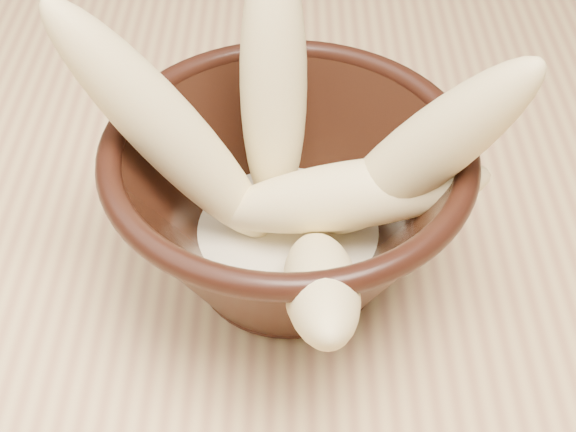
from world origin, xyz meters
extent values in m
cylinder|color=black|center=(-0.20, 0.05, 0.76)|extent=(0.08, 0.08, 0.01)
cylinder|color=black|center=(-0.20, 0.05, 0.77)|extent=(0.08, 0.08, 0.01)
torus|color=black|center=(-0.20, 0.05, 0.85)|extent=(0.19, 0.19, 0.01)
cylinder|color=beige|center=(-0.20, 0.05, 0.78)|extent=(0.11, 0.11, 0.01)
ellipsoid|color=#F4D790|center=(-0.20, 0.09, 0.86)|extent=(0.04, 0.07, 0.15)
ellipsoid|color=#F4D790|center=(-0.26, 0.06, 0.86)|extent=(0.13, 0.05, 0.16)
ellipsoid|color=#F4D790|center=(-0.13, 0.04, 0.85)|extent=(0.12, 0.07, 0.15)
ellipsoid|color=#F4D790|center=(-0.16, 0.04, 0.83)|extent=(0.15, 0.05, 0.07)
ellipsoid|color=#F4D790|center=(-0.18, -0.01, 0.82)|extent=(0.04, 0.13, 0.10)
camera|label=1|loc=(-0.19, -0.25, 1.10)|focal=50.00mm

